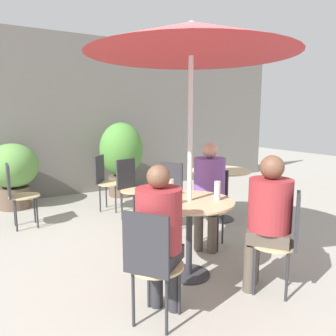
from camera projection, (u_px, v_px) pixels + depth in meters
ground_plane at (169, 283)px, 3.02m from camera, size 20.00×20.00×0.00m
storefront_wall at (64, 116)px, 6.09m from camera, size 10.00×0.06×3.00m
cafe_table_near at (189, 216)px, 3.07m from camera, size 0.84×0.84×0.74m
cafe_table_far at (221, 180)px, 4.75m from camera, size 0.86×0.86×0.74m
bistro_chair_0 at (151, 259)px, 2.30m from camera, size 0.46×0.46×0.89m
bistro_chair_1 at (285, 234)px, 2.77m from camera, size 0.46×0.46×0.89m
bistro_chair_2 at (212, 200)px, 3.86m from camera, size 0.46×0.46×0.89m
bistro_chair_3 at (130, 184)px, 4.80m from camera, size 0.42×0.44×0.89m
bistro_chair_4 at (16, 190)px, 4.39m from camera, size 0.40×0.40×0.89m
bistro_chair_5 at (105, 178)px, 5.24m from camera, size 0.46×0.46×0.89m
bistro_chair_6 at (168, 189)px, 4.43m from camera, size 0.46×0.45×0.89m
seated_person_0 at (160, 229)px, 2.41m from camera, size 0.43×0.43×1.18m
seated_person_1 at (268, 213)px, 2.80m from camera, size 0.46×0.47×1.20m
seated_person_2 at (209, 187)px, 3.70m from camera, size 0.45×0.44×1.22m
beer_glass_0 at (169, 195)px, 2.86m from camera, size 0.07×0.07×0.20m
beer_glass_1 at (217, 191)px, 3.05m from camera, size 0.06×0.06×0.18m
beer_glass_2 at (170, 187)px, 3.22m from camera, size 0.07×0.07×0.16m
potted_plant_0 at (13, 171)px, 5.32m from camera, size 0.81×0.81×1.07m
potted_plant_1 at (121, 154)px, 6.16m from camera, size 0.81×0.81×1.38m
umbrella at (191, 39)px, 2.82m from camera, size 1.84×1.84×2.32m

